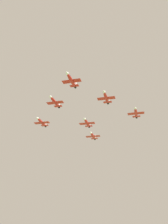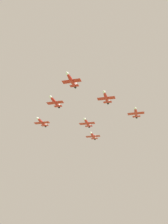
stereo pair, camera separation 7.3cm
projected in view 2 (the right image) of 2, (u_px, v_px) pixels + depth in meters
name	position (u px, v px, depth m)	size (l,w,h in m)	color
jet_lead	(71.00, 80.00, 141.38)	(16.92, 10.73, 3.59)	red
jet_left_wingman	(106.00, 97.00, 153.14)	(17.12, 10.81, 3.62)	red
jet_right_wingman	(55.00, 102.00, 160.22)	(16.93, 10.74, 3.59)	red
jet_left_outer	(136.00, 113.00, 164.78)	(16.94, 10.70, 3.59)	red
jet_right_outer	(42.00, 122.00, 178.13)	(17.16, 10.81, 3.63)	red
jet_slot_rear	(87.00, 123.00, 169.99)	(16.59, 10.45, 3.51)	red
jet_trailing	(93.00, 136.00, 185.27)	(16.46, 10.38, 3.48)	red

